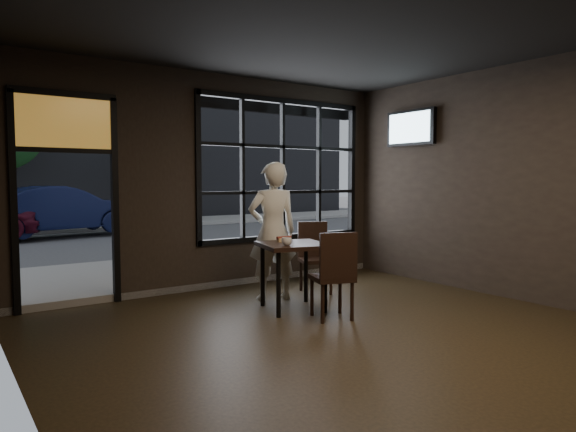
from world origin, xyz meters
TOP-DOWN VIEW (x-y plane):
  - floor at (0.00, 0.00)m, footprint 6.00×7.00m
  - ceiling at (0.00, 0.00)m, footprint 6.00×7.00m
  - wall_left at (-3.00, 0.00)m, footprint 0.04×7.00m
  - wall_right at (3.00, 0.00)m, footprint 0.04×7.00m
  - window_frame at (1.20, 3.50)m, footprint 3.06×0.12m
  - stained_transom at (-2.10, 3.50)m, footprint 1.20×0.06m
  - street_asphalt at (0.00, 24.00)m, footprint 60.00×41.00m
  - building_across at (0.00, 23.00)m, footprint 28.00×12.00m
  - cafe_table at (0.20, 1.80)m, footprint 0.95×0.95m
  - chair_near at (0.32, 1.19)m, footprint 0.57×0.57m
  - chair_window at (1.02, 2.38)m, footprint 0.58×0.58m
  - man at (0.29, 2.41)m, footprint 0.78×0.61m
  - hotdog at (0.19, 1.99)m, footprint 0.20×0.09m
  - cup at (-0.01, 1.64)m, footprint 0.14×0.14m
  - tv at (2.93, 2.34)m, footprint 0.11×0.98m
  - navy_car at (-0.47, 12.18)m, footprint 4.34×2.17m
  - tree_right at (3.54, 14.80)m, footprint 2.11×2.11m

SIDE VIEW (x-z plane):
  - street_asphalt at x=0.00m, z-range -0.04..0.00m
  - floor at x=0.00m, z-range -0.02..0.00m
  - cafe_table at x=0.20m, z-range 0.00..0.85m
  - chair_window at x=1.02m, z-range 0.00..1.02m
  - chair_near at x=0.32m, z-range 0.00..1.04m
  - navy_car at x=-0.47m, z-range 0.10..1.47m
  - hotdog at x=0.19m, z-range 0.84..0.90m
  - cup at x=-0.01m, z-range 0.84..0.94m
  - man at x=0.29m, z-range 0.00..1.87m
  - wall_left at x=-3.00m, z-range 0.00..3.20m
  - wall_right at x=3.00m, z-range 0.00..3.20m
  - window_frame at x=1.20m, z-range 0.66..2.94m
  - stained_transom at x=-2.10m, z-range 2.00..2.70m
  - tv at x=2.93m, z-range 2.19..2.76m
  - tree_right at x=3.54m, z-range 0.73..4.33m
  - ceiling at x=0.00m, z-range 3.20..3.22m
  - building_across at x=0.00m, z-range 0.00..15.00m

